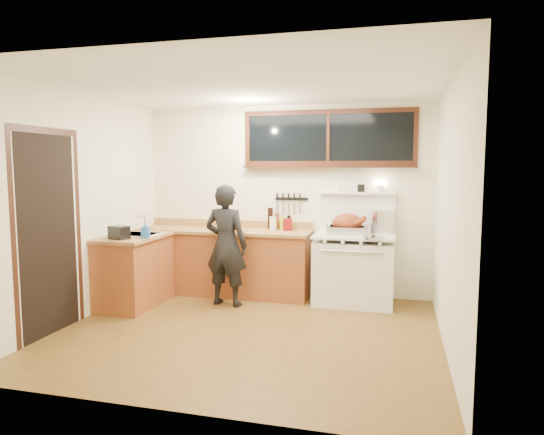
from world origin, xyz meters
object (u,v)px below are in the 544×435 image
(vintage_stove, at_px, (354,268))
(roast_turkey, at_px, (348,226))
(cutting_board, at_px, (231,227))
(man, at_px, (226,245))

(vintage_stove, xyz_separation_m, roast_turkey, (-0.10, 0.04, 0.54))
(cutting_board, bearing_deg, vintage_stove, 4.02)
(man, relative_size, cutting_board, 3.18)
(man, xyz_separation_m, roast_turkey, (1.47, 0.53, 0.23))
(vintage_stove, distance_m, man, 1.67)
(vintage_stove, distance_m, roast_turkey, 0.55)
(cutting_board, xyz_separation_m, roast_turkey, (1.53, 0.16, 0.05))
(vintage_stove, relative_size, man, 1.02)
(cutting_board, bearing_deg, man, -80.94)
(cutting_board, height_order, roast_turkey, roast_turkey)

